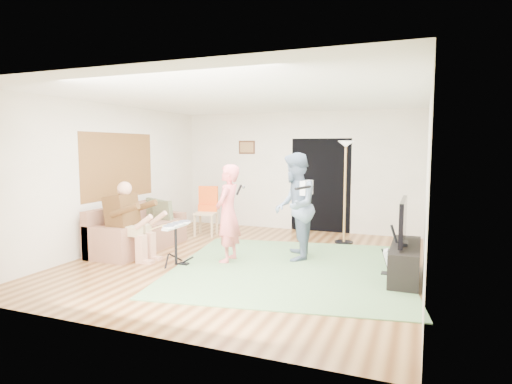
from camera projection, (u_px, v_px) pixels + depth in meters
floor at (247, 261)px, 7.16m from camera, size 6.00×6.00×0.00m
walls at (247, 181)px, 7.02m from camera, size 5.50×6.00×2.70m
ceiling at (247, 98)px, 6.88m from camera, size 6.00×6.00×0.00m
window_blinds at (119, 166)px, 8.18m from camera, size 0.00×2.05×2.05m
doorway at (321, 185)px, 9.62m from camera, size 2.10×0.00×2.10m
picture_frame at (247, 147)px, 10.19m from camera, size 0.42×0.03×0.32m
area_rug at (290, 268)px, 6.74m from camera, size 4.13×4.19×0.02m
sofa at (135, 234)px, 8.01m from camera, size 0.84×2.04×0.83m
drummer at (131, 229)px, 7.23m from camera, size 0.86×0.48×1.33m
drum_kit at (176, 246)px, 6.93m from camera, size 0.38×0.68×0.70m
singer at (228, 214)px, 7.06m from camera, size 0.42×0.61×1.62m
microphone at (239, 190)px, 6.95m from camera, size 0.06×0.06×0.24m
guitarist at (295, 206)px, 7.21m from camera, size 0.88×1.02×1.81m
guitar_held at (307, 188)px, 7.11m from camera, size 0.24×0.61×0.26m
guitar_spare at (389, 261)px, 6.38m from camera, size 0.28×0.25×0.76m
torchiere_lamp at (345, 173)px, 8.39m from camera, size 0.36×0.36×2.03m
dining_chair at (207, 218)px, 9.30m from camera, size 0.52×0.54×1.05m
tv_cabinet at (405, 262)px, 6.20m from camera, size 0.40×1.40×0.50m
television at (403, 221)px, 6.16m from camera, size 0.06×1.11×0.62m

